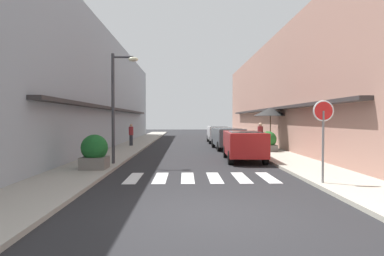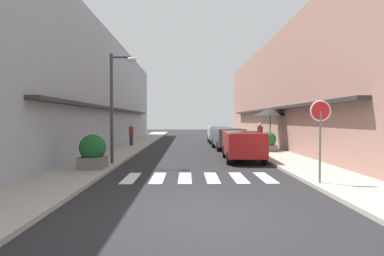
# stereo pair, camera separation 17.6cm
# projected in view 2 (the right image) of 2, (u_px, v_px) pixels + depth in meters

# --- Properties ---
(ground_plane) EXTENTS (89.68, 89.68, 0.00)m
(ground_plane) POSITION_uv_depth(u_px,v_px,m) (193.00, 148.00, 23.45)
(ground_plane) COLOR #232326
(sidewalk_left) EXTENTS (2.37, 57.07, 0.12)m
(sidewalk_left) POSITION_uv_depth(u_px,v_px,m) (128.00, 148.00, 23.38)
(sidewalk_left) COLOR #9E998E
(sidewalk_left) RESTS_ON ground_plane
(sidewalk_right) EXTENTS (2.37, 57.07, 0.12)m
(sidewalk_right) POSITION_uv_depth(u_px,v_px,m) (257.00, 148.00, 23.51)
(sidewalk_right) COLOR #ADA899
(sidewalk_right) RESTS_ON ground_plane
(building_row_left) EXTENTS (5.50, 38.69, 8.15)m
(building_row_left) POSITION_uv_depth(u_px,v_px,m) (81.00, 92.00, 24.27)
(building_row_left) COLOR #939EA8
(building_row_left) RESTS_ON ground_plane
(building_row_right) EXTENTS (5.50, 38.69, 8.05)m
(building_row_right) POSITION_uv_depth(u_px,v_px,m) (303.00, 93.00, 24.50)
(building_row_right) COLOR #A87A6B
(building_row_right) RESTS_ON ground_plane
(crosswalk) EXTENTS (5.20, 2.20, 0.01)m
(crosswalk) POSITION_uv_depth(u_px,v_px,m) (198.00, 178.00, 11.60)
(crosswalk) COLOR silver
(crosswalk) RESTS_ON ground_plane
(parked_car_near) EXTENTS (1.95, 4.22, 1.47)m
(parked_car_near) POSITION_uv_depth(u_px,v_px,m) (243.00, 143.00, 16.29)
(parked_car_near) COLOR maroon
(parked_car_near) RESTS_ON ground_plane
(parked_car_mid) EXTENTS (1.94, 4.45, 1.47)m
(parked_car_mid) POSITION_uv_depth(u_px,v_px,m) (227.00, 136.00, 22.63)
(parked_car_mid) COLOR #4C5156
(parked_car_mid) RESTS_ON ground_plane
(parked_car_far) EXTENTS (1.85, 4.31, 1.47)m
(parked_car_far) POSITION_uv_depth(u_px,v_px,m) (219.00, 132.00, 28.98)
(parked_car_far) COLOR silver
(parked_car_far) RESTS_ON ground_plane
(round_street_sign) EXTENTS (0.65, 0.07, 2.54)m
(round_street_sign) POSITION_uv_depth(u_px,v_px,m) (320.00, 120.00, 10.02)
(round_street_sign) COLOR slate
(round_street_sign) RESTS_ON sidewalk_right
(street_lamp) EXTENTS (1.19, 0.28, 4.86)m
(street_lamp) POSITION_uv_depth(u_px,v_px,m) (116.00, 96.00, 14.53)
(street_lamp) COLOR #38383D
(street_lamp) RESTS_ON sidewalk_left
(cafe_umbrella) EXTENTS (2.18, 2.18, 2.74)m
(cafe_umbrella) POSITION_uv_depth(u_px,v_px,m) (270.00, 112.00, 21.49)
(cafe_umbrella) COLOR #262626
(cafe_umbrella) RESTS_ON sidewalk_right
(planter_corner) EXTENTS (1.05, 1.05, 1.36)m
(planter_corner) POSITION_uv_depth(u_px,v_px,m) (93.00, 152.00, 13.02)
(planter_corner) COLOR slate
(planter_corner) RESTS_ON sidewalk_left
(planter_midblock) EXTENTS (0.99, 0.99, 1.23)m
(planter_midblock) POSITION_uv_depth(u_px,v_px,m) (268.00, 142.00, 20.05)
(planter_midblock) COLOR slate
(planter_midblock) RESTS_ON sidewalk_right
(planter_far) EXTENTS (0.77, 0.77, 0.99)m
(planter_far) POSITION_uv_depth(u_px,v_px,m) (257.00, 138.00, 25.66)
(planter_far) COLOR gray
(planter_far) RESTS_ON sidewalk_right
(pedestrian_walking_near) EXTENTS (0.34, 0.34, 1.63)m
(pedestrian_walking_near) POSITION_uv_depth(u_px,v_px,m) (131.00, 134.00, 24.62)
(pedestrian_walking_near) COLOR #282B33
(pedestrian_walking_near) RESTS_ON sidewalk_left
(pedestrian_walking_far) EXTENTS (0.34, 0.34, 1.75)m
(pedestrian_walking_far) POSITION_uv_depth(u_px,v_px,m) (260.00, 136.00, 20.40)
(pedestrian_walking_far) COLOR #282B33
(pedestrian_walking_far) RESTS_ON sidewalk_right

